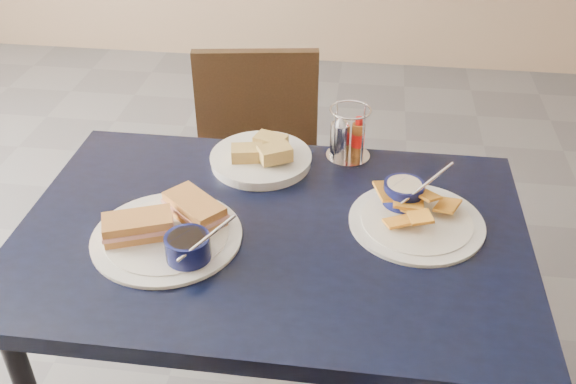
# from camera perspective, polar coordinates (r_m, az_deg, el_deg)

# --- Properties ---
(dining_table) EXTENTS (1.08, 0.72, 0.75)m
(dining_table) POSITION_cam_1_polar(r_m,az_deg,el_deg) (1.41, -1.43, -5.71)
(dining_table) COLOR black
(dining_table) RESTS_ON ground
(chair_far) EXTENTS (0.45, 0.43, 0.83)m
(chair_far) POSITION_cam_1_polar(r_m,az_deg,el_deg) (2.09, -2.41, 2.39)
(chair_far) COLOR black
(chair_far) RESTS_ON ground
(sandwich_plate) EXTENTS (0.32, 0.31, 0.12)m
(sandwich_plate) POSITION_cam_1_polar(r_m,az_deg,el_deg) (1.35, -10.41, -3.32)
(sandwich_plate) COLOR white
(sandwich_plate) RESTS_ON dining_table
(plantain_plate) EXTENTS (0.29, 0.29, 0.12)m
(plantain_plate) POSITION_cam_1_polar(r_m,az_deg,el_deg) (1.41, 10.98, -1.66)
(plantain_plate) COLOR white
(plantain_plate) RESTS_ON dining_table
(bread_basket) EXTENTS (0.24, 0.24, 0.07)m
(bread_basket) POSITION_cam_1_polar(r_m,az_deg,el_deg) (1.57, -2.35, 3.08)
(bread_basket) COLOR white
(bread_basket) RESTS_ON dining_table
(condiment_caddy) EXTENTS (0.11, 0.11, 0.14)m
(condiment_caddy) POSITION_cam_1_polar(r_m,az_deg,el_deg) (1.59, 5.27, 4.91)
(condiment_caddy) COLOR silver
(condiment_caddy) RESTS_ON dining_table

